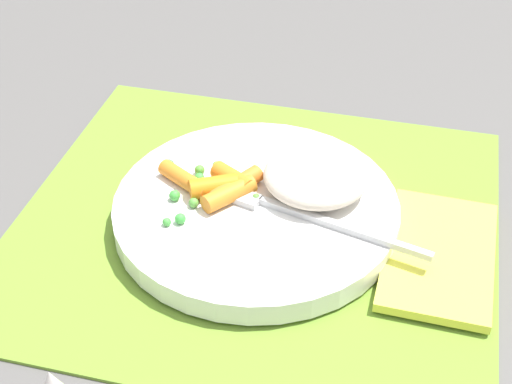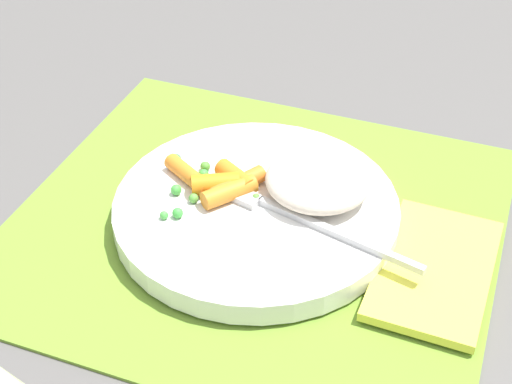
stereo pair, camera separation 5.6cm
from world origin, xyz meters
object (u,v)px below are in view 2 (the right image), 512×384
at_px(rice_mound, 318,180).
at_px(carrot_portion, 221,183).
at_px(napkin, 435,269).
at_px(plate, 256,210).
at_px(fork, 292,214).

relative_size(rice_mound, carrot_portion, 0.97).
xyz_separation_m(carrot_portion, napkin, (-0.19, 0.02, -0.02)).
bearing_deg(plate, fork, 166.07).
bearing_deg(carrot_portion, fork, 169.81).
bearing_deg(napkin, carrot_portion, -4.64).
bearing_deg(napkin, fork, -1.49).
relative_size(rice_mound, napkin, 0.62).
relative_size(plate, fork, 1.26).
height_order(carrot_portion, napkin, carrot_portion).
relative_size(rice_mound, fork, 0.46).
bearing_deg(napkin, rice_mound, -19.71).
height_order(plate, fork, fork).
relative_size(plate, carrot_portion, 2.62).
bearing_deg(rice_mound, plate, 31.43).
xyz_separation_m(rice_mound, fork, (0.01, 0.04, -0.01)).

